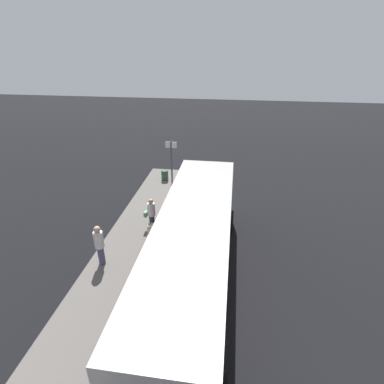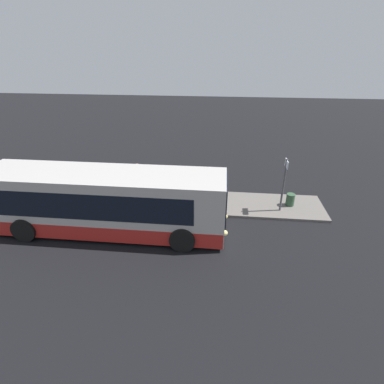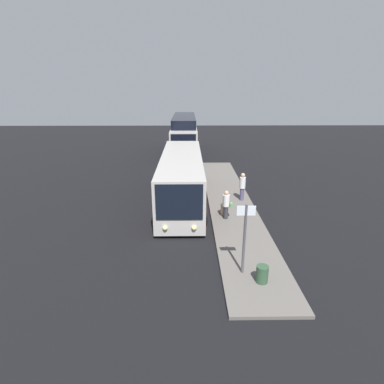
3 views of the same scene
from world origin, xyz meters
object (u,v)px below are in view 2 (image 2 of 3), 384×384
(passenger_boarding, at_px, (183,191))
(trash_bin, at_px, (290,200))
(suitcase, at_px, (172,201))
(bus_lead, at_px, (104,203))
(sign_post, at_px, (284,180))
(passenger_waiting, at_px, (138,177))

(passenger_boarding, bearing_deg, trash_bin, 5.84)
(suitcase, bearing_deg, passenger_boarding, 10.17)
(bus_lead, bearing_deg, sign_post, 16.64)
(passenger_waiting, bearing_deg, sign_post, -122.83)
(passenger_boarding, relative_size, trash_bin, 2.42)
(suitcase, distance_m, trash_bin, 6.24)
(passenger_waiting, bearing_deg, trash_bin, -118.11)
(bus_lead, distance_m, passenger_boarding, 4.10)
(sign_post, bearing_deg, passenger_waiting, 170.55)
(trash_bin, bearing_deg, bus_lead, -160.89)
(passenger_waiting, relative_size, sign_post, 0.63)
(passenger_waiting, distance_m, suitcase, 2.69)
(passenger_boarding, bearing_deg, suitcase, -170.42)
(bus_lead, distance_m, passenger_waiting, 3.81)
(bus_lead, distance_m, trash_bin, 9.43)
(passenger_boarding, height_order, trash_bin, passenger_boarding)
(passenger_boarding, bearing_deg, bus_lead, -143.79)
(bus_lead, distance_m, suitcase, 3.69)
(sign_post, bearing_deg, trash_bin, 45.11)
(sign_post, bearing_deg, passenger_boarding, -179.66)
(bus_lead, height_order, passenger_waiting, bus_lead)
(passenger_waiting, height_order, suitcase, passenger_waiting)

